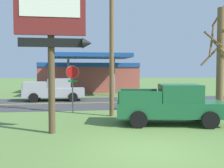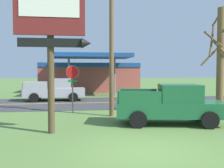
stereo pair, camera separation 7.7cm
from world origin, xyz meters
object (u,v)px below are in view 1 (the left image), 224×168
object	(u,v)px
bare_tree	(220,59)
gas_station	(89,76)
stop_sign	(73,81)
pickup_silver_on_road	(55,90)
motel_sign	(52,26)
utility_pole	(112,40)
pickup_green_parked_on_lawn	(172,105)

from	to	relation	value
bare_tree	gas_station	xyz separation A→B (m)	(-6.47, 19.16, -1.38)
stop_sign	pickup_silver_on_road	xyz separation A→B (m)	(-1.57, 6.87, -1.06)
motel_sign	utility_pole	bearing A→B (deg)	52.30
motel_sign	utility_pole	distance (m)	4.93
gas_station	stop_sign	bearing A→B (deg)	-96.43
utility_pole	bare_tree	xyz separation A→B (m)	(6.10, -1.06, -1.09)
motel_sign	pickup_green_parked_on_lawn	distance (m)	6.71
stop_sign	pickup_green_parked_on_lawn	size ratio (longest dim) A/B	0.54
motel_sign	pickup_silver_on_road	world-z (taller)	motel_sign
bare_tree	gas_station	size ratio (longest dim) A/B	0.58
gas_station	pickup_green_parked_on_lawn	distance (m)	21.04
pickup_silver_on_road	stop_sign	bearing A→B (deg)	-77.13
gas_station	pickup_silver_on_road	bearing A→B (deg)	-109.32
pickup_silver_on_road	utility_pole	bearing A→B (deg)	-65.17
bare_tree	pickup_silver_on_road	distance (m)	13.81
bare_tree	pickup_silver_on_road	size ratio (longest dim) A/B	1.35
stop_sign	motel_sign	bearing A→B (deg)	-98.18
bare_tree	stop_sign	bearing A→B (deg)	163.67
motel_sign	gas_station	size ratio (longest dim) A/B	0.54
utility_pole	pickup_green_parked_on_lawn	world-z (taller)	utility_pole
utility_pole	pickup_green_parked_on_lawn	xyz separation A→B (m)	(2.59, -2.71, -3.45)
bare_tree	pickup_silver_on_road	bearing A→B (deg)	136.81
utility_pole	motel_sign	bearing A→B (deg)	-127.70
gas_station	pickup_silver_on_road	size ratio (longest dim) A/B	2.31
motel_sign	gas_station	distance (m)	22.30
pickup_silver_on_road	motel_sign	bearing A→B (deg)	-86.19
motel_sign	bare_tree	xyz separation A→B (m)	(9.11, 2.84, -1.13)
bare_tree	pickup_green_parked_on_lawn	world-z (taller)	bare_tree
motel_sign	pickup_silver_on_road	bearing A→B (deg)	93.81
pickup_green_parked_on_lawn	pickup_silver_on_road	world-z (taller)	same
utility_pole	bare_tree	size ratio (longest dim) A/B	1.18
pickup_green_parked_on_lawn	utility_pole	bearing A→B (deg)	133.76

